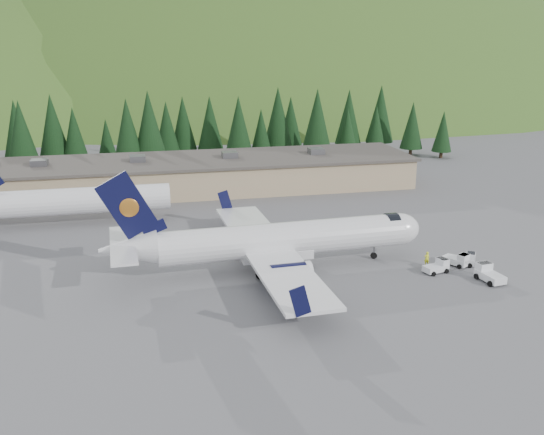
{
  "coord_description": "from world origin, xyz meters",
  "views": [
    {
      "loc": [
        -15.05,
        -60.57,
        24.38
      ],
      "look_at": [
        0.0,
        6.0,
        4.0
      ],
      "focal_mm": 40.0,
      "sensor_mm": 36.0,
      "label": 1
    }
  ],
  "objects_px": {
    "baggage_tug_a": "(438,266)",
    "baggage_tug_c": "(488,274)",
    "baggage_tug_d": "(458,260)",
    "second_airliner": "(65,201)",
    "airliner": "(275,241)",
    "terminal_building": "(200,174)",
    "baggage_tug_b": "(464,259)",
    "ramp_worker": "(427,259)"
  },
  "relations": [
    {
      "from": "airliner",
      "to": "baggage_tug_b",
      "type": "distance_m",
      "value": 21.26
    },
    {
      "from": "baggage_tug_c",
      "to": "ramp_worker",
      "type": "distance_m",
      "value": 6.9
    },
    {
      "from": "second_airliner",
      "to": "ramp_worker",
      "type": "xyz_separation_m",
      "value": [
        40.51,
        -24.93,
        -2.51
      ]
    },
    {
      "from": "baggage_tug_c",
      "to": "terminal_building",
      "type": "height_order",
      "value": "terminal_building"
    },
    {
      "from": "baggage_tug_b",
      "to": "baggage_tug_a",
      "type": "bearing_deg",
      "value": -127.74
    },
    {
      "from": "airliner",
      "to": "baggage_tug_a",
      "type": "relative_size",
      "value": 11.96
    },
    {
      "from": "airliner",
      "to": "baggage_tug_d",
      "type": "distance_m",
      "value": 20.48
    },
    {
      "from": "baggage_tug_d",
      "to": "ramp_worker",
      "type": "bearing_deg",
      "value": -133.18
    },
    {
      "from": "baggage_tug_c",
      "to": "airliner",
      "type": "bearing_deg",
      "value": 60.6
    },
    {
      "from": "baggage_tug_b",
      "to": "terminal_building",
      "type": "relative_size",
      "value": 0.04
    },
    {
      "from": "baggage_tug_a",
      "to": "baggage_tug_b",
      "type": "distance_m",
      "value": 4.15
    },
    {
      "from": "airliner",
      "to": "second_airliner",
      "type": "bearing_deg",
      "value": 135.05
    },
    {
      "from": "terminal_building",
      "to": "baggage_tug_a",
      "type": "bearing_deg",
      "value": -64.12
    },
    {
      "from": "baggage_tug_b",
      "to": "ramp_worker",
      "type": "xyz_separation_m",
      "value": [
        -4.18,
        0.72,
        0.14
      ]
    },
    {
      "from": "baggage_tug_b",
      "to": "baggage_tug_c",
      "type": "relative_size",
      "value": 0.92
    },
    {
      "from": "airliner",
      "to": "baggage_tug_b",
      "type": "xyz_separation_m",
      "value": [
        20.81,
        -3.61,
        -2.48
      ]
    },
    {
      "from": "second_airliner",
      "to": "terminal_building",
      "type": "height_order",
      "value": "second_airliner"
    },
    {
      "from": "baggage_tug_a",
      "to": "second_airliner",
      "type": "bearing_deg",
      "value": 131.44
    },
    {
      "from": "second_airliner",
      "to": "terminal_building",
      "type": "xyz_separation_m",
      "value": [
        19.91,
        16.0,
        -0.7
      ]
    },
    {
      "from": "airliner",
      "to": "ramp_worker",
      "type": "xyz_separation_m",
      "value": [
        16.63,
        -2.89,
        -2.34
      ]
    },
    {
      "from": "baggage_tug_b",
      "to": "baggage_tug_c",
      "type": "height_order",
      "value": "baggage_tug_c"
    },
    {
      "from": "airliner",
      "to": "baggage_tug_b",
      "type": "height_order",
      "value": "airliner"
    },
    {
      "from": "baggage_tug_a",
      "to": "terminal_building",
      "type": "relative_size",
      "value": 0.04
    },
    {
      "from": "baggage_tug_a",
      "to": "baggage_tug_d",
      "type": "bearing_deg",
      "value": 6.96
    },
    {
      "from": "airliner",
      "to": "terminal_building",
      "type": "height_order",
      "value": "airliner"
    },
    {
      "from": "second_airliner",
      "to": "ramp_worker",
      "type": "distance_m",
      "value": 47.64
    },
    {
      "from": "second_airliner",
      "to": "airliner",
      "type": "bearing_deg",
      "value": -42.7
    },
    {
      "from": "baggage_tug_a",
      "to": "terminal_building",
      "type": "xyz_separation_m",
      "value": [
        -20.85,
        42.99,
        1.97
      ]
    },
    {
      "from": "airliner",
      "to": "second_airliner",
      "type": "distance_m",
      "value": 32.5
    },
    {
      "from": "baggage_tug_d",
      "to": "second_airliner",
      "type": "bearing_deg",
      "value": -150.13
    },
    {
      "from": "baggage_tug_c",
      "to": "terminal_building",
      "type": "bearing_deg",
      "value": 20.51
    },
    {
      "from": "airliner",
      "to": "second_airliner",
      "type": "height_order",
      "value": "airliner"
    },
    {
      "from": "baggage_tug_a",
      "to": "airliner",
      "type": "bearing_deg",
      "value": 148.61
    },
    {
      "from": "airliner",
      "to": "baggage_tug_d",
      "type": "height_order",
      "value": "airliner"
    },
    {
      "from": "terminal_building",
      "to": "airliner",
      "type": "bearing_deg",
      "value": -84.04
    },
    {
      "from": "baggage_tug_c",
      "to": "terminal_building",
      "type": "relative_size",
      "value": 0.05
    },
    {
      "from": "baggage_tug_a",
      "to": "baggage_tug_c",
      "type": "height_order",
      "value": "baggage_tug_c"
    },
    {
      "from": "baggage_tug_c",
      "to": "ramp_worker",
      "type": "xyz_separation_m",
      "value": [
        -4.26,
        5.42,
        0.04
      ]
    },
    {
      "from": "airliner",
      "to": "baggage_tug_a",
      "type": "height_order",
      "value": "airliner"
    },
    {
      "from": "terminal_building",
      "to": "baggage_tug_d",
      "type": "relative_size",
      "value": 22.5
    },
    {
      "from": "baggage_tug_a",
      "to": "baggage_tug_c",
      "type": "bearing_deg",
      "value": -55.05
    },
    {
      "from": "baggage_tug_a",
      "to": "ramp_worker",
      "type": "height_order",
      "value": "ramp_worker"
    }
  ]
}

